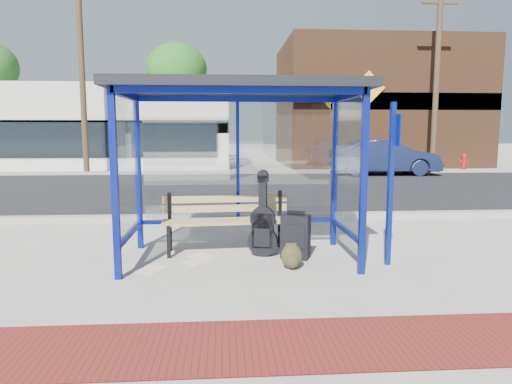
{
  "coord_description": "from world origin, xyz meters",
  "views": [
    {
      "loc": [
        -0.2,
        -6.2,
        1.77
      ],
      "look_at": [
        0.24,
        0.2,
        0.93
      ],
      "focal_mm": 32.0,
      "sensor_mm": 36.0,
      "label": 1
    }
  ],
  "objects": [
    {
      "name": "ground",
      "position": [
        0.0,
        0.0,
        0.0
      ],
      "size": [
        120.0,
        120.0,
        0.0
      ],
      "primitive_type": "plane",
      "color": "#B2ADA0",
      "rests_on": "ground"
    },
    {
      "name": "brick_paver_strip",
      "position": [
        0.0,
        -2.6,
        0.01
      ],
      "size": [
        60.0,
        1.0,
        0.01
      ],
      "primitive_type": "cube",
      "color": "maroon",
      "rests_on": "ground"
    },
    {
      "name": "curb_near",
      "position": [
        0.0,
        2.9,
        0.06
      ],
      "size": [
        60.0,
        0.25,
        0.12
      ],
      "primitive_type": "cube",
      "color": "gray",
      "rests_on": "ground"
    },
    {
      "name": "street_asphalt",
      "position": [
        0.0,
        8.0,
        0.0
      ],
      "size": [
        60.0,
        10.0,
        0.0
      ],
      "primitive_type": "cube",
      "color": "black",
      "rests_on": "ground"
    },
    {
      "name": "curb_far",
      "position": [
        0.0,
        13.1,
        0.06
      ],
      "size": [
        60.0,
        0.25,
        0.12
      ],
      "primitive_type": "cube",
      "color": "gray",
      "rests_on": "ground"
    },
    {
      "name": "far_sidewalk",
      "position": [
        0.0,
        15.0,
        0.0
      ],
      "size": [
        60.0,
        4.0,
        0.01
      ],
      "primitive_type": "cube",
      "color": "#B2ADA0",
      "rests_on": "ground"
    },
    {
      "name": "bus_shelter",
      "position": [
        0.0,
        0.07,
        2.07
      ],
      "size": [
        3.3,
        1.8,
        2.42
      ],
      "color": "navy",
      "rests_on": "ground"
    },
    {
      "name": "storefront_white",
      "position": [
        -9.0,
        17.99,
        2.0
      ],
      "size": [
        18.0,
        6.04,
        4.0
      ],
      "color": "silver",
      "rests_on": "ground"
    },
    {
      "name": "storefront_brown",
      "position": [
        8.0,
        18.49,
        3.2
      ],
      "size": [
        10.0,
        7.08,
        6.4
      ],
      "color": "#59331E",
      "rests_on": "ground"
    },
    {
      "name": "tree_mid",
      "position": [
        -3.0,
        22.0,
        5.45
      ],
      "size": [
        3.6,
        3.6,
        7.03
      ],
      "color": "#4C3826",
      "rests_on": "ground"
    },
    {
      "name": "tree_right",
      "position": [
        12.5,
        22.0,
        5.45
      ],
      "size": [
        3.6,
        3.6,
        7.03
      ],
      "color": "#4C3826",
      "rests_on": "ground"
    },
    {
      "name": "utility_pole_west",
      "position": [
        -6.0,
        13.4,
        4.11
      ],
      "size": [
        1.6,
        0.24,
        8.0
      ],
      "color": "#4C3826",
      "rests_on": "ground"
    },
    {
      "name": "utility_pole_east",
      "position": [
        9.0,
        13.4,
        4.11
      ],
      "size": [
        1.6,
        0.24,
        8.0
      ],
      "color": "#4C3826",
      "rests_on": "ground"
    },
    {
      "name": "bench",
      "position": [
        -0.18,
        0.46,
        0.5
      ],
      "size": [
        1.9,
        0.57,
        0.89
      ],
      "rotation": [
        0.0,
        0.0,
        0.06
      ],
      "color": "black",
      "rests_on": "ground"
    },
    {
      "name": "guitar_bag",
      "position": [
        0.34,
        0.17,
        0.43
      ],
      "size": [
        0.44,
        0.22,
        1.17
      ],
      "rotation": [
        0.0,
        0.0,
        -0.24
      ],
      "color": "black",
      "rests_on": "ground"
    },
    {
      "name": "suitcase",
      "position": [
        0.79,
        0.01,
        0.31
      ],
      "size": [
        0.45,
        0.37,
        0.68
      ],
      "rotation": [
        0.0,
        0.0,
        -0.38
      ],
      "color": "black",
      "rests_on": "ground"
    },
    {
      "name": "backpack",
      "position": [
        0.66,
        -0.48,
        0.16
      ],
      "size": [
        0.28,
        0.25,
        0.33
      ],
      "rotation": [
        0.0,
        0.0,
        0.01
      ],
      "color": "#2D2B19",
      "rests_on": "ground"
    },
    {
      "name": "sign_post",
      "position": [
        1.98,
        -0.38,
        1.21
      ],
      "size": [
        0.1,
        0.27,
        2.16
      ],
      "rotation": [
        0.0,
        0.0,
        0.11
      ],
      "color": "navy",
      "rests_on": "ground"
    },
    {
      "name": "newspaper_a",
      "position": [
        -0.6,
        -0.06,
        0.0
      ],
      "size": [
        0.44,
        0.45,
        0.01
      ],
      "primitive_type": "cube",
      "rotation": [
        0.0,
        0.0,
        0.85
      ],
      "color": "white",
      "rests_on": "ground"
    },
    {
      "name": "newspaper_b",
      "position": [
        -1.17,
        -0.4,
        0.0
      ],
      "size": [
        0.41,
        0.45,
        0.01
      ],
      "primitive_type": "cube",
      "rotation": [
        0.0,
        0.0,
        -1.98
      ],
      "color": "white",
      "rests_on": "ground"
    },
    {
      "name": "newspaper_c",
      "position": [
        -0.54,
        0.2,
        0.0
      ],
      "size": [
        0.45,
        0.45,
        0.01
      ],
      "primitive_type": "cube",
      "rotation": [
        0.0,
        0.0,
        2.41
      ],
      "color": "white",
      "rests_on": "ground"
    },
    {
      "name": "parked_car",
      "position": [
        6.38,
        12.25,
        0.73
      ],
      "size": [
        4.46,
        1.71,
        1.45
      ],
      "primitive_type": "imported",
      "rotation": [
        0.0,
        0.0,
        1.53
      ],
      "color": "#172042",
      "rests_on": "ground"
    },
    {
      "name": "fire_hydrant",
      "position": [
        10.51,
        13.53,
        0.43
      ],
      "size": [
        0.36,
        0.24,
        0.79
      ],
      "rotation": [
        0.0,
        0.0,
        -0.21
      ],
      "color": "#B60D16",
      "rests_on": "ground"
    }
  ]
}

